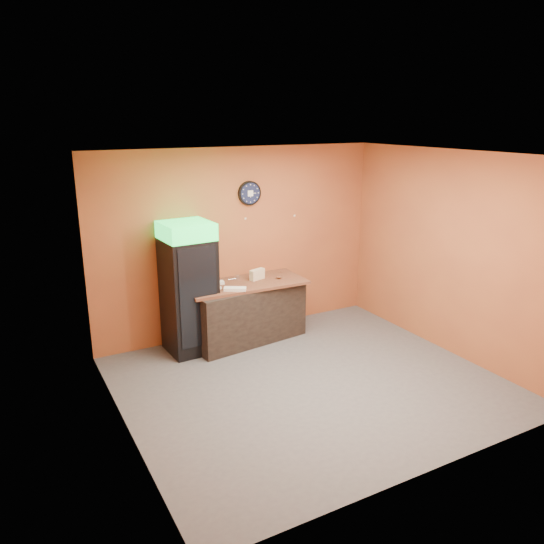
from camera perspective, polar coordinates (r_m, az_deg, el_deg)
floor at (r=6.80m, az=4.03°, el=-11.80°), size 4.50×4.50×0.00m
back_wall at (r=7.96m, az=-3.50°, el=3.23°), size 4.50×0.02×2.80m
left_wall at (r=5.44m, az=-16.13°, el=-3.70°), size 0.02×4.00×2.80m
right_wall at (r=7.68m, az=18.58°, el=1.90°), size 0.02×4.00×2.80m
ceiling at (r=6.01m, az=4.58°, el=12.44°), size 4.50×4.00×0.02m
beverage_cooler at (r=7.40m, az=-8.84°, el=-1.96°), size 0.68×0.69×1.85m
prep_counter at (r=7.88m, az=-2.88°, el=-4.33°), size 1.78×0.96×0.85m
wall_clock at (r=7.87m, az=-2.42°, el=8.47°), size 0.36×0.06×0.36m
wall_phone at (r=7.71m, az=-6.47°, el=3.72°), size 0.11×0.10×0.21m
butcher_paper at (r=7.73m, az=-2.93°, el=-1.25°), size 1.79×0.84×0.04m
sub_roll_stack at (r=7.83m, az=-1.61°, el=-0.26°), size 0.26×0.16×0.16m
wrapped_sandwich_left at (r=7.42m, az=-6.45°, el=-1.80°), size 0.26×0.12×0.04m
wrapped_sandwich_mid at (r=7.36m, az=-4.00°, el=-1.83°), size 0.33×0.26×0.04m
wrapped_sandwich_right at (r=7.66m, az=-6.26°, el=-1.19°), size 0.30×0.16×0.04m
kitchen_tool at (r=7.88m, az=-3.72°, el=-0.54°), size 0.06×0.06×0.06m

